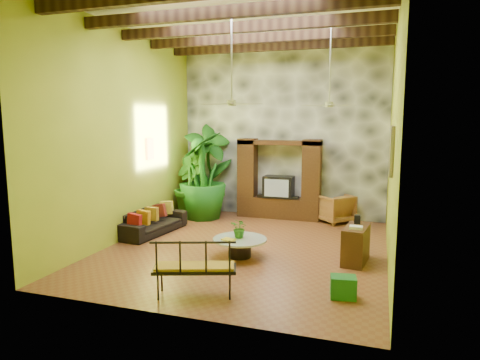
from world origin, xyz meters
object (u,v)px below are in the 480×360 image
(sofa, at_px, (152,221))
(tall_plant_b, at_px, (188,185))
(coffee_table, at_px, (240,245))
(green_bin, at_px, (343,287))
(entertainment_center, at_px, (279,185))
(side_console, at_px, (356,245))
(wicker_armchair, at_px, (335,208))
(iron_bench, at_px, (193,265))
(ceiling_fan_front, at_px, (232,93))
(ceiling_fan_back, at_px, (329,96))
(tall_plant_c, at_px, (202,176))
(tall_plant_a, at_px, (209,169))

(sofa, bearing_deg, tall_plant_b, 2.78)
(coffee_table, bearing_deg, green_bin, -32.55)
(entertainment_center, height_order, side_console, entertainment_center)
(wicker_armchair, relative_size, iron_bench, 0.62)
(ceiling_fan_front, relative_size, coffee_table, 1.65)
(ceiling_fan_back, distance_m, tall_plant_c, 4.43)
(sofa, relative_size, iron_bench, 1.45)
(ceiling_fan_back, bearing_deg, tall_plant_c, 162.16)
(tall_plant_b, height_order, green_bin, tall_plant_b)
(entertainment_center, height_order, green_bin, entertainment_center)
(entertainment_center, bearing_deg, ceiling_fan_front, -93.24)
(ceiling_fan_back, bearing_deg, tall_plant_b, 164.49)
(entertainment_center, distance_m, iron_bench, 5.96)
(ceiling_fan_back, distance_m, side_console, 3.44)
(tall_plant_c, height_order, green_bin, tall_plant_c)
(coffee_table, height_order, side_console, side_console)
(ceiling_fan_front, relative_size, side_console, 2.00)
(ceiling_fan_back, bearing_deg, sofa, -170.18)
(wicker_armchair, distance_m, green_bin, 5.19)
(entertainment_center, xyz_separation_m, iron_bench, (-0.03, -5.94, -0.42))
(sofa, distance_m, green_bin, 5.55)
(sofa, distance_m, side_console, 5.08)
(tall_plant_a, bearing_deg, side_console, -35.72)
(entertainment_center, height_order, ceiling_fan_back, ceiling_fan_back)
(tall_plant_a, bearing_deg, sofa, -101.80)
(ceiling_fan_front, bearing_deg, sofa, 160.57)
(tall_plant_a, distance_m, side_console, 5.63)
(ceiling_fan_back, bearing_deg, tall_plant_a, 154.07)
(green_bin, bearing_deg, iron_bench, -162.10)
(ceiling_fan_back, height_order, tall_plant_c, ceiling_fan_back)
(tall_plant_a, bearing_deg, ceiling_fan_back, -25.93)
(tall_plant_b, xyz_separation_m, coffee_table, (2.57, -2.97, -0.70))
(ceiling_fan_front, distance_m, sofa, 4.05)
(ceiling_fan_back, bearing_deg, wicker_armchair, 89.27)
(ceiling_fan_back, height_order, sofa, ceiling_fan_back)
(sofa, xyz_separation_m, tall_plant_c, (0.57, 1.92, 0.95))
(sofa, bearing_deg, wicker_armchair, -51.61)
(tall_plant_b, relative_size, green_bin, 4.68)
(sofa, relative_size, green_bin, 5.05)
(wicker_armchair, relative_size, side_console, 0.94)
(entertainment_center, height_order, tall_plant_b, entertainment_center)
(entertainment_center, distance_m, green_bin, 5.73)
(ceiling_fan_back, bearing_deg, ceiling_fan_front, -138.37)
(iron_bench, bearing_deg, entertainment_center, 70.59)
(entertainment_center, height_order, tall_plant_a, tall_plant_a)
(ceiling_fan_back, xyz_separation_m, side_console, (0.78, -1.43, -3.03))
(tall_plant_a, relative_size, green_bin, 6.74)
(ceiling_fan_back, bearing_deg, iron_bench, -112.10)
(side_console, bearing_deg, tall_plant_b, 159.35)
(ceiling_fan_front, height_order, coffee_table, ceiling_fan_front)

